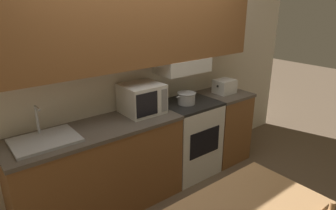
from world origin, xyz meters
The scene contains 9 objects.
ground_plane centered at (0.00, 0.00, 0.00)m, with size 16.00×16.00×0.00m, color brown.
wall_back centered at (0.01, -0.06, 1.48)m, with size 5.27×0.38×2.55m.
lower_counter_main centered at (-0.61, -0.28, 0.46)m, with size 1.68×0.59×0.92m.
lower_counter_right_stub centered at (1.17, -0.28, 0.46)m, with size 0.56×0.59×0.92m.
stove_range centered at (0.56, -0.28, 0.46)m, with size 0.65×0.57×0.92m.
cooking_pot centered at (0.50, -0.30, 0.99)m, with size 0.29×0.21×0.13m.
microwave centered at (-0.05, -0.21, 1.07)m, with size 0.40×0.39×0.31m.
toaster centered at (1.16, -0.29, 1.00)m, with size 0.26×0.21×0.17m.
sink_basin centered at (-1.08, -0.28, 0.93)m, with size 0.53×0.41×0.28m.
Camera 1 is at (-1.67, -2.71, 2.06)m, focal length 32.00 mm.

